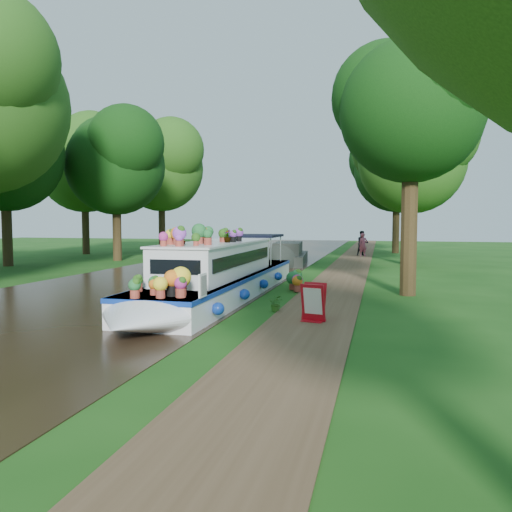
# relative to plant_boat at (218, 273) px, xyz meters

# --- Properties ---
(ground) EXTENTS (100.00, 100.00, 0.00)m
(ground) POSITION_rel_plant_boat_xyz_m (2.25, -0.59, -0.85)
(ground) COLOR #164511
(ground) RESTS_ON ground
(canal_water) EXTENTS (10.00, 100.00, 0.02)m
(canal_water) POSITION_rel_plant_boat_xyz_m (-3.75, -0.59, -0.84)
(canal_water) COLOR black
(canal_water) RESTS_ON ground
(towpath) EXTENTS (2.20, 100.00, 0.03)m
(towpath) POSITION_rel_plant_boat_xyz_m (3.45, -0.59, -0.84)
(towpath) COLOR #4E3824
(towpath) RESTS_ON ground
(plant_boat) EXTENTS (2.29, 13.52, 2.26)m
(plant_boat) POSITION_rel_plant_boat_xyz_m (0.00, 0.00, 0.00)
(plant_boat) COLOR silver
(plant_boat) RESTS_ON canal_water
(tree_near_overhang) EXTENTS (5.52, 5.28, 8.99)m
(tree_near_overhang) POSITION_rel_plant_boat_xyz_m (6.04, 2.47, 5.75)
(tree_near_overhang) COLOR #2F220F
(tree_near_overhang) RESTS_ON ground
(tree_near_mid) EXTENTS (6.90, 6.60, 9.40)m
(tree_near_mid) POSITION_rel_plant_boat_xyz_m (6.73, 14.49, 5.58)
(tree_near_mid) COLOR #2F220F
(tree_near_mid) RESTS_ON ground
(tree_near_far) EXTENTS (7.59, 7.26, 10.30)m
(tree_near_far) POSITION_rel_plant_boat_xyz_m (6.23, 25.50, 6.20)
(tree_near_far) COLOR #2F220F
(tree_near_far) RESTS_ON ground
(tree_far_c) EXTENTS (7.13, 6.82, 9.59)m
(tree_far_c) POSITION_rel_plant_boat_xyz_m (-11.27, 13.49, 5.67)
(tree_far_c) COLOR #2F220F
(tree_far_c) RESTS_ON ground
(tree_far_d) EXTENTS (8.05, 7.70, 10.85)m
(tree_far_d) POSITION_rel_plant_boat_xyz_m (-12.77, 23.50, 6.55)
(tree_far_d) COLOR #2F220F
(tree_far_d) RESTS_ON ground
(tree_far_g) EXTENTS (7.36, 7.04, 9.95)m
(tree_far_g) POSITION_rel_plant_boat_xyz_m (-15.27, 8.49, 5.93)
(tree_far_g) COLOR #2F220F
(tree_far_g) RESTS_ON ground
(tree_far_h) EXTENTS (7.82, 7.48, 10.49)m
(tree_far_h) POSITION_rel_plant_boat_xyz_m (-16.77, 18.50, 6.28)
(tree_far_h) COLOR #2F220F
(tree_far_h) RESTS_ON ground
(second_boat) EXTENTS (2.47, 6.80, 1.29)m
(second_boat) POSITION_rel_plant_boat_xyz_m (-0.10, 13.26, -0.33)
(second_boat) COLOR black
(second_boat) RESTS_ON canal_water
(sandwich_board) EXTENTS (0.64, 0.60, 0.96)m
(sandwich_board) POSITION_rel_plant_boat_xyz_m (3.51, -2.94, -0.39)
(sandwich_board) COLOR #B80D17
(sandwich_board) RESTS_ON towpath
(pedestrian_pink) EXTENTS (0.70, 0.58, 1.65)m
(pedestrian_pink) POSITION_rel_plant_boat_xyz_m (3.91, 20.73, 0.00)
(pedestrian_pink) COLOR #BF4E71
(pedestrian_pink) RESTS_ON towpath
(pedestrian_dark) EXTENTS (1.05, 0.93, 1.79)m
(pedestrian_dark) POSITION_rel_plant_boat_xyz_m (3.84, 21.48, 0.07)
(pedestrian_dark) COLOR black
(pedestrian_dark) RESTS_ON towpath
(verge_plant) EXTENTS (0.47, 0.43, 0.47)m
(verge_plant) POSITION_rel_plant_boat_xyz_m (2.30, -1.73, -0.62)
(verge_plant) COLOR #346B20
(verge_plant) RESTS_ON ground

